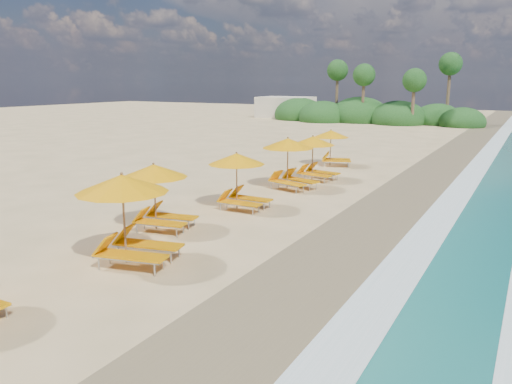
% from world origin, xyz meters
% --- Properties ---
extents(ground, '(160.00, 160.00, 0.00)m').
position_xyz_m(ground, '(0.00, 0.00, 0.00)').
color(ground, '#D4B47D').
rests_on(ground, ground).
extents(wet_sand, '(4.00, 160.00, 0.01)m').
position_xyz_m(wet_sand, '(4.00, 0.00, 0.01)').
color(wet_sand, olive).
rests_on(wet_sand, ground).
extents(surf_foam, '(4.00, 160.00, 0.01)m').
position_xyz_m(surf_foam, '(6.70, 0.00, 0.03)').
color(surf_foam, white).
rests_on(surf_foam, ground).
extents(station_2, '(3.15, 3.03, 2.57)m').
position_xyz_m(station_2, '(-1.20, -4.94, 1.44)').
color(station_2, olive).
rests_on(station_2, ground).
extents(station_3, '(2.77, 2.64, 2.30)m').
position_xyz_m(station_3, '(-2.64, -1.98, 1.29)').
color(station_3, olive).
rests_on(station_3, ground).
extents(station_4, '(2.45, 2.25, 2.27)m').
position_xyz_m(station_4, '(-1.68, 1.77, 1.27)').
color(station_4, olive).
rests_on(station_4, ground).
extents(station_5, '(3.06, 2.98, 2.43)m').
position_xyz_m(station_5, '(-1.59, 6.19, 1.36)').
color(station_5, olive).
rests_on(station_5, ground).
extents(station_6, '(2.70, 2.57, 2.28)m').
position_xyz_m(station_6, '(-1.41, 8.77, 1.28)').
color(station_6, olive).
rests_on(station_6, ground).
extents(station_7, '(2.79, 2.75, 2.16)m').
position_xyz_m(station_7, '(-2.18, 13.42, 1.21)').
color(station_7, olive).
rests_on(station_7, ground).
extents(treeline, '(25.80, 8.80, 9.74)m').
position_xyz_m(treeline, '(-9.94, 45.51, 1.00)').
color(treeline, '#163D14').
rests_on(treeline, ground).
extents(beach_building, '(7.00, 5.00, 2.80)m').
position_xyz_m(beach_building, '(-22.00, 48.00, 1.40)').
color(beach_building, beige).
rests_on(beach_building, ground).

